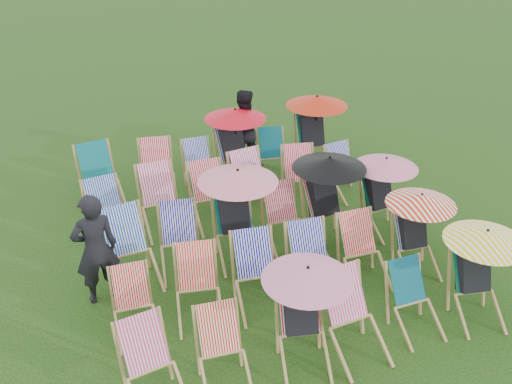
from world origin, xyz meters
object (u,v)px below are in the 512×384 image
object	(u,v)px
deckchair_0	(153,369)
person_rear	(243,130)
deckchair_5	(480,274)
deckchair_29	(315,131)
person_left	(96,249)

from	to	relation	value
deckchair_0	person_rear	size ratio (longest dim) A/B	0.57
deckchair_5	person_rear	distance (m)	5.33
deckchair_0	deckchair_5	distance (m)	4.22
deckchair_0	person_rear	xyz separation A→B (m)	(2.74, 5.11, 0.36)
deckchair_0	deckchair_29	size ratio (longest dim) A/B	0.65
deckchair_5	deckchair_0	bearing A→B (deg)	-170.71
deckchair_5	person_rear	xyz separation A→B (m)	(-1.47, 5.12, 0.15)
person_left	person_rear	bearing A→B (deg)	-142.08
person_rear	deckchair_29	bearing A→B (deg)	-179.47
deckchair_29	person_left	size ratio (longest dim) A/B	0.87
person_left	person_rear	xyz separation A→B (m)	(3.09, 3.15, -0.00)
deckchair_29	deckchair_0	bearing A→B (deg)	-124.82
deckchair_0	deckchair_29	distance (m)	6.26
deckchair_0	person_left	size ratio (longest dim) A/B	0.56
person_left	person_rear	size ratio (longest dim) A/B	1.01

